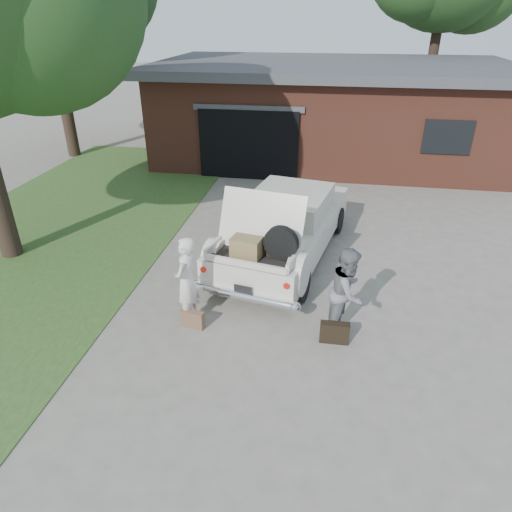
# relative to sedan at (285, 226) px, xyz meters

# --- Properties ---
(ground) EXTENTS (90.00, 90.00, 0.00)m
(ground) POSITION_rel_sedan_xyz_m (-0.27, -2.75, -0.73)
(ground) COLOR gray
(ground) RESTS_ON ground
(grass_strip) EXTENTS (6.00, 16.00, 0.02)m
(grass_strip) POSITION_rel_sedan_xyz_m (-5.77, 0.25, -0.72)
(grass_strip) COLOR #2D4C1E
(grass_strip) RESTS_ON ground
(house) EXTENTS (12.80, 7.80, 3.30)m
(house) POSITION_rel_sedan_xyz_m (0.71, 8.72, 0.94)
(house) COLOR brown
(house) RESTS_ON ground
(sedan) EXTENTS (2.82, 5.23, 1.98)m
(sedan) POSITION_rel_sedan_xyz_m (0.00, 0.00, 0.00)
(sedan) COLOR beige
(sedan) RESTS_ON ground
(woman_left) EXTENTS (0.45, 0.63, 1.61)m
(woman_left) POSITION_rel_sedan_xyz_m (-1.39, -2.69, 0.08)
(woman_left) COLOR silver
(woman_left) RESTS_ON ground
(woman_right) EXTENTS (0.81, 0.92, 1.59)m
(woman_right) POSITION_rel_sedan_xyz_m (1.33, -2.58, 0.07)
(woman_right) COLOR slate
(woman_right) RESTS_ON ground
(suitcase_left) EXTENTS (0.44, 0.21, 0.32)m
(suitcase_left) POSITION_rel_sedan_xyz_m (-1.26, -2.90, -0.57)
(suitcase_left) COLOR brown
(suitcase_left) RESTS_ON ground
(suitcase_right) EXTENTS (0.48, 0.16, 0.37)m
(suitcase_right) POSITION_rel_sedan_xyz_m (1.17, -2.90, -0.54)
(suitcase_right) COLOR black
(suitcase_right) RESTS_ON ground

